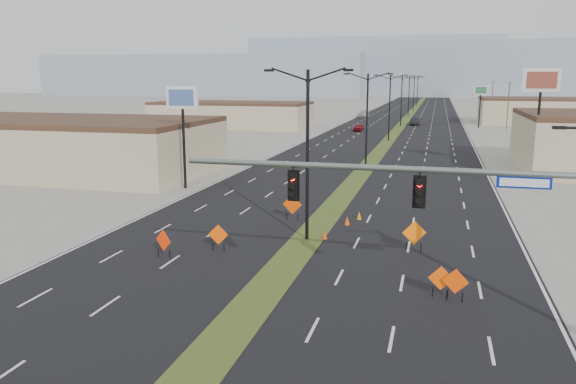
% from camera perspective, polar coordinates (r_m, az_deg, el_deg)
% --- Properties ---
extents(ground, '(600.00, 600.00, 0.00)m').
position_cam_1_polar(ground, '(22.99, -5.01, -13.00)').
color(ground, gray).
rests_on(ground, ground).
extents(road_surface, '(25.00, 400.00, 0.02)m').
position_cam_1_polar(road_surface, '(120.23, 11.48, 6.72)').
color(road_surface, black).
rests_on(road_surface, ground).
extents(median_strip, '(2.00, 400.00, 0.04)m').
position_cam_1_polar(median_strip, '(120.23, 11.48, 6.72)').
color(median_strip, '#384B1A').
rests_on(median_strip, ground).
extents(building_sw_near, '(40.00, 16.00, 5.00)m').
position_cam_1_polar(building_sw_near, '(65.55, -25.42, 4.24)').
color(building_sw_near, '#C0AF89').
rests_on(building_sw_near, ground).
extents(building_sw_far, '(30.00, 14.00, 4.50)m').
position_cam_1_polar(building_sw_far, '(111.99, -5.70, 7.71)').
color(building_sw_far, '#C0AF89').
rests_on(building_sw_far, ground).
extents(mesa_west, '(180.00, 50.00, 22.00)m').
position_cam_1_polar(mesa_west, '(325.54, -8.28, 11.63)').
color(mesa_west, '#8997AA').
rests_on(mesa_west, ground).
extents(mesa_center, '(220.00, 50.00, 28.00)m').
position_cam_1_polar(mesa_center, '(321.34, 21.20, 11.53)').
color(mesa_center, '#8997AA').
rests_on(mesa_center, ground).
extents(mesa_backdrop, '(140.00, 50.00, 32.00)m').
position_cam_1_polar(mesa_backdrop, '(341.73, 8.85, 12.44)').
color(mesa_backdrop, '#8997AA').
rests_on(mesa_backdrop, ground).
extents(signal_mast, '(16.30, 0.60, 8.00)m').
position_cam_1_polar(signal_mast, '(22.18, 17.94, -1.36)').
color(signal_mast, slate).
rests_on(signal_mast, ground).
extents(streetlight_0, '(5.15, 0.24, 10.02)m').
position_cam_1_polar(streetlight_0, '(32.71, 1.99, 4.30)').
color(streetlight_0, black).
rests_on(streetlight_0, ground).
extents(streetlight_1, '(5.15, 0.24, 10.02)m').
position_cam_1_polar(streetlight_1, '(60.21, 8.02, 7.48)').
color(streetlight_1, black).
rests_on(streetlight_1, ground).
extents(streetlight_2, '(5.15, 0.24, 10.02)m').
position_cam_1_polar(streetlight_2, '(88.03, 10.28, 8.64)').
color(streetlight_2, black).
rests_on(streetlight_2, ground).
extents(streetlight_3, '(5.15, 0.24, 10.02)m').
position_cam_1_polar(streetlight_3, '(115.93, 11.46, 9.24)').
color(streetlight_3, black).
rests_on(streetlight_3, ground).
extents(streetlight_4, '(5.15, 0.24, 10.02)m').
position_cam_1_polar(streetlight_4, '(143.87, 12.18, 9.60)').
color(streetlight_4, black).
rests_on(streetlight_4, ground).
extents(streetlight_5, '(5.15, 0.24, 10.02)m').
position_cam_1_polar(streetlight_5, '(171.83, 12.67, 9.85)').
color(streetlight_5, black).
rests_on(streetlight_5, ground).
extents(streetlight_6, '(5.15, 0.24, 10.02)m').
position_cam_1_polar(streetlight_6, '(199.81, 13.02, 10.02)').
color(streetlight_6, black).
rests_on(streetlight_6, ground).
extents(utility_pole_1, '(1.60, 0.20, 9.00)m').
position_cam_1_polar(utility_pole_1, '(80.79, 24.15, 7.06)').
color(utility_pole_1, '#4C3823').
rests_on(utility_pole_1, ground).
extents(utility_pole_2, '(1.60, 0.20, 9.00)m').
position_cam_1_polar(utility_pole_2, '(115.44, 21.46, 8.30)').
color(utility_pole_2, '#4C3823').
rests_on(utility_pole_2, ground).
extents(utility_pole_3, '(1.60, 0.20, 9.00)m').
position_cam_1_polar(utility_pole_3, '(150.25, 20.02, 8.96)').
color(utility_pole_3, '#4C3823').
rests_on(utility_pole_3, ground).
extents(car_left, '(1.68, 3.98, 1.34)m').
position_cam_1_polar(car_left, '(104.01, 7.19, 6.52)').
color(car_left, maroon).
rests_on(car_left, ground).
extents(car_mid, '(1.89, 4.74, 1.53)m').
position_cam_1_polar(car_mid, '(119.58, 12.77, 7.01)').
color(car_mid, black).
rests_on(car_mid, ground).
extents(car_far, '(2.77, 5.74, 1.61)m').
position_cam_1_polar(car_far, '(141.38, 7.67, 7.85)').
color(car_far, '#9DA3A6').
rests_on(car_far, ground).
extents(construction_sign_0, '(1.09, 0.52, 1.57)m').
position_cam_1_polar(construction_sign_0, '(30.90, -12.54, -4.93)').
color(construction_sign_0, '#FF3205').
rests_on(construction_sign_0, ground).
extents(construction_sign_1, '(1.14, 0.15, 1.52)m').
position_cam_1_polar(construction_sign_1, '(31.62, -7.11, -4.42)').
color(construction_sign_1, '#FD4D05').
rests_on(construction_sign_1, ground).
extents(construction_sign_2, '(1.35, 0.10, 1.80)m').
position_cam_1_polar(construction_sign_2, '(38.00, 0.44, -1.36)').
color(construction_sign_2, '#D94004').
rests_on(construction_sign_2, ground).
extents(construction_sign_3, '(1.29, 0.50, 1.81)m').
position_cam_1_polar(construction_sign_3, '(31.86, 12.70, -4.16)').
color(construction_sign_3, '#FF6605').
rests_on(construction_sign_3, ground).
extents(construction_sign_4, '(1.09, 0.13, 1.46)m').
position_cam_1_polar(construction_sign_4, '(25.77, 15.26, -8.56)').
color(construction_sign_4, '#EE4B05').
rests_on(construction_sign_4, ground).
extents(construction_sign_5, '(1.11, 0.22, 1.49)m').
position_cam_1_polar(construction_sign_5, '(25.51, 16.64, -8.81)').
color(construction_sign_5, '#F74205').
rests_on(construction_sign_5, ground).
extents(cone_0, '(0.42, 0.42, 0.56)m').
position_cam_1_polar(cone_0, '(33.89, 3.75, -4.34)').
color(cone_0, '#EC3604').
rests_on(cone_0, ground).
extents(cone_1, '(0.40, 0.40, 0.56)m').
position_cam_1_polar(cone_1, '(38.75, 7.24, -2.38)').
color(cone_1, orange).
rests_on(cone_1, ground).
extents(cone_2, '(0.41, 0.41, 0.59)m').
position_cam_1_polar(cone_2, '(37.19, 6.03, -2.92)').
color(cone_2, '#E94004').
rests_on(cone_2, ground).
extents(cone_3, '(0.45, 0.45, 0.61)m').
position_cam_1_polar(cone_3, '(46.58, 0.69, 0.09)').
color(cone_3, '#EB6404').
rests_on(cone_3, ground).
extents(pole_sign_west, '(2.90, 0.47, 8.86)m').
position_cam_1_polar(pole_sign_west, '(49.46, -10.68, 8.60)').
color(pole_sign_west, black).
rests_on(pole_sign_west, ground).
extents(pole_sign_east_near, '(3.43, 0.70, 10.48)m').
position_cam_1_polar(pole_sign_east_near, '(60.87, 24.31, 9.64)').
color(pole_sign_east_near, black).
rests_on(pole_sign_east_near, ground).
extents(pole_sign_east_far, '(2.60, 1.30, 8.16)m').
position_cam_1_polar(pole_sign_east_far, '(115.67, 19.00, 9.42)').
color(pole_sign_east_far, black).
rests_on(pole_sign_east_far, ground).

